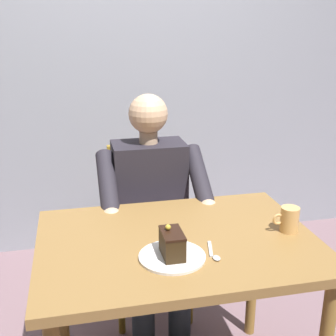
% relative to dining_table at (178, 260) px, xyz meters
% --- Properties ---
extents(cafe_rear_panel, '(6.40, 0.12, 3.00)m').
position_rel_dining_table_xyz_m(cafe_rear_panel, '(0.00, -1.53, 0.84)').
color(cafe_rear_panel, '#9499A5').
rests_on(cafe_rear_panel, ground).
extents(dining_table, '(1.05, 0.75, 0.75)m').
position_rel_dining_table_xyz_m(dining_table, '(0.00, 0.00, 0.00)').
color(dining_table, olive).
rests_on(dining_table, ground).
extents(chair, '(0.42, 0.42, 0.90)m').
position_rel_dining_table_xyz_m(chair, '(0.00, -0.71, -0.16)').
color(chair, olive).
rests_on(chair, ground).
extents(seated_person, '(0.53, 0.58, 1.20)m').
position_rel_dining_table_xyz_m(seated_person, '(0.00, -0.53, -0.03)').
color(seated_person, '#27232C').
rests_on(seated_person, ground).
extents(dessert_plate, '(0.23, 0.23, 0.01)m').
position_rel_dining_table_xyz_m(dessert_plate, '(0.05, 0.13, 0.10)').
color(dessert_plate, white).
rests_on(dessert_plate, dining_table).
extents(cake_slice, '(0.07, 0.12, 0.11)m').
position_rel_dining_table_xyz_m(cake_slice, '(0.05, 0.13, 0.15)').
color(cake_slice, '#322211').
rests_on(cake_slice, dessert_plate).
extents(coffee_cup, '(0.11, 0.07, 0.10)m').
position_rel_dining_table_xyz_m(coffee_cup, '(-0.44, 0.03, 0.14)').
color(coffee_cup, '#E2A861').
rests_on(coffee_cup, dining_table).
extents(dessert_spoon, '(0.04, 0.14, 0.01)m').
position_rel_dining_table_xyz_m(dessert_spoon, '(-0.09, 0.14, 0.10)').
color(dessert_spoon, silver).
rests_on(dessert_spoon, dining_table).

